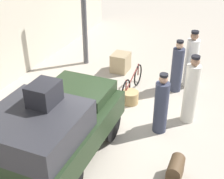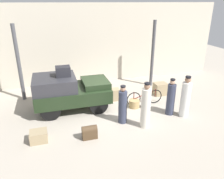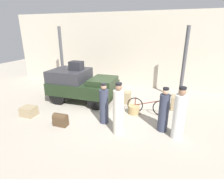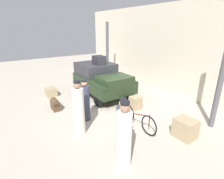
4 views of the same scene
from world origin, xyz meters
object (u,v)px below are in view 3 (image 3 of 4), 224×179
(conductor_in_dark_uniform, at_px, (164,112))
(wicker_basket, at_px, (134,110))
(truck, at_px, (81,84))
(trunk_umber_medium, at_px, (179,103))
(trunk_wicker_pale, at_px, (126,97))
(suitcase_small_leather, at_px, (29,111))
(porter_lifting_near_truck, at_px, (118,111))
(bicycle, at_px, (148,106))
(trunk_on_truck_roof, at_px, (76,66))
(porter_standing_middle, at_px, (179,115))
(suitcase_black_upright, at_px, (60,119))
(porter_with_bicycle, at_px, (104,105))

(conductor_in_dark_uniform, bearing_deg, wicker_basket, 139.90)
(truck, bearing_deg, conductor_in_dark_uniform, -22.97)
(trunk_umber_medium, bearing_deg, trunk_wicker_pale, 179.28)
(trunk_umber_medium, distance_m, trunk_wicker_pale, 2.44)
(suitcase_small_leather, bearing_deg, wicker_basket, 20.11)
(conductor_in_dark_uniform, bearing_deg, porter_lifting_near_truck, -155.89)
(bicycle, distance_m, trunk_wicker_pale, 1.47)
(truck, distance_m, trunk_umber_medium, 4.75)
(truck, bearing_deg, trunk_on_truck_roof, 180.00)
(conductor_in_dark_uniform, distance_m, trunk_umber_medium, 2.18)
(porter_standing_middle, bearing_deg, suitcase_black_upright, -173.32)
(suitcase_small_leather, bearing_deg, trunk_wicker_pale, 35.55)
(porter_standing_middle, bearing_deg, suitcase_small_leather, -178.28)
(suitcase_small_leather, bearing_deg, suitcase_black_upright, -10.06)
(porter_lifting_near_truck, height_order, porter_with_bicycle, porter_lifting_near_truck)
(porter_standing_middle, distance_m, trunk_umber_medium, 2.42)
(porter_with_bicycle, height_order, suitcase_small_leather, porter_with_bicycle)
(conductor_in_dark_uniform, height_order, suitcase_small_leather, conductor_in_dark_uniform)
(truck, xyz_separation_m, bicycle, (3.42, -0.56, -0.55))
(trunk_wicker_pale, bearing_deg, truck, -171.38)
(suitcase_small_leather, bearing_deg, porter_standing_middle, 1.72)
(porter_lifting_near_truck, distance_m, trunk_wicker_pale, 2.81)
(conductor_in_dark_uniform, bearing_deg, suitcase_black_upright, -167.59)
(porter_lifting_near_truck, distance_m, suitcase_black_upright, 2.29)
(porter_standing_middle, height_order, suitcase_small_leather, porter_standing_middle)
(bicycle, distance_m, porter_standing_middle, 1.94)
(trunk_umber_medium, height_order, trunk_on_truck_roof, trunk_on_truck_roof)
(truck, distance_m, bicycle, 3.51)
(truck, height_order, bicycle, truck)
(wicker_basket, relative_size, conductor_in_dark_uniform, 0.30)
(wicker_basket, distance_m, porter_standing_middle, 2.28)
(porter_with_bicycle, bearing_deg, porter_lifting_near_truck, -38.08)
(truck, height_order, trunk_on_truck_roof, trunk_on_truck_roof)
(wicker_basket, xyz_separation_m, conductor_in_dark_uniform, (1.23, -1.04, 0.56))
(porter_standing_middle, height_order, trunk_on_truck_roof, trunk_on_truck_roof)
(bicycle, bearing_deg, truck, 170.77)
(bicycle, xyz_separation_m, porter_with_bicycle, (-1.53, -1.26, 0.38))
(bicycle, xyz_separation_m, suitcase_small_leather, (-4.76, -1.67, -0.16))
(truck, height_order, suitcase_small_leather, truck)
(conductor_in_dark_uniform, relative_size, trunk_wicker_pale, 2.82)
(porter_lifting_near_truck, bearing_deg, wicker_basket, 82.23)
(wicker_basket, relative_size, suitcase_black_upright, 0.91)
(wicker_basket, bearing_deg, porter_with_bicycle, -130.48)
(bicycle, relative_size, porter_standing_middle, 0.99)
(bicycle, bearing_deg, trunk_wicker_pale, 142.11)
(wicker_basket, bearing_deg, conductor_in_dark_uniform, -40.10)
(porter_lifting_near_truck, height_order, trunk_umber_medium, porter_lifting_near_truck)
(wicker_basket, relative_size, porter_standing_middle, 0.27)
(porter_standing_middle, relative_size, trunk_umber_medium, 2.77)
(wicker_basket, xyz_separation_m, porter_with_bicycle, (-0.96, -1.12, 0.55))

